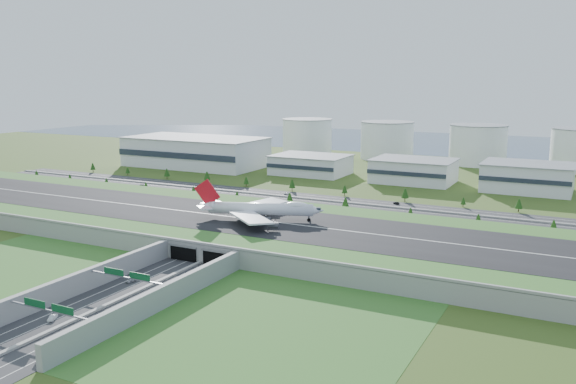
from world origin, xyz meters
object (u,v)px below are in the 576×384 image
at_px(boeing_747, 260,209).
at_px(car_7, 287,194).
at_px(car_0, 131,281).
at_px(car_4, 142,185).
at_px(car_2, 201,276).
at_px(car_3, 73,339).
at_px(car_5, 396,203).
at_px(fuel_tank_a, 307,137).
at_px(car_1, 52,318).

bearing_deg(boeing_747, car_7, 90.63).
bearing_deg(boeing_747, car_0, -115.45).
relative_size(car_4, car_7, 0.78).
bearing_deg(car_0, car_4, 139.09).
distance_m(car_2, car_3, 65.73).
bearing_deg(car_3, car_5, -80.33).
height_order(fuel_tank_a, car_0, fuel_tank_a).
relative_size(car_1, car_4, 1.15).
bearing_deg(car_7, car_0, 25.14).
distance_m(car_0, car_5, 194.39).
relative_size(boeing_747, car_4, 15.21).
bearing_deg(car_7, car_1, 24.25).
bearing_deg(car_0, car_7, 108.37).
xyz_separation_m(boeing_747, car_5, (38.14, 104.20, -12.92)).
bearing_deg(car_7, boeing_747, 36.62).
distance_m(boeing_747, car_2, 69.88).
bearing_deg(car_0, car_3, -56.80).
height_order(car_2, car_3, car_3).
bearing_deg(car_1, car_7, 73.18).
bearing_deg(car_4, boeing_747, -135.99).
xyz_separation_m(boeing_747, car_4, (-145.02, 82.70, -12.92)).
xyz_separation_m(car_0, car_1, (2.30, -39.97, 0.09)).
distance_m(car_0, car_2, 26.80).
height_order(boeing_747, car_3, boeing_747).
height_order(fuel_tank_a, car_2, fuel_tank_a).
xyz_separation_m(car_1, car_5, (44.98, 228.52, -0.08)).
relative_size(car_2, car_3, 0.81).
bearing_deg(car_7, fuel_tank_a, -141.41).
bearing_deg(car_0, car_2, 48.53).
xyz_separation_m(boeing_747, car_0, (-9.14, -84.35, -12.92)).
bearing_deg(car_2, boeing_747, -95.58).
distance_m(boeing_747, car_7, 108.17).
distance_m(car_3, car_4, 267.05).
bearing_deg(car_7, car_2, 32.74).
bearing_deg(fuel_tank_a, car_3, -73.41).
bearing_deg(car_1, car_3, -50.10).
height_order(car_3, car_7, car_3).
relative_size(car_1, car_2, 0.99).
distance_m(car_2, car_4, 217.26).
xyz_separation_m(car_3, car_4, (-156.93, 216.07, -0.15)).
relative_size(car_2, car_5, 1.13).
distance_m(car_1, car_7, 227.27).
height_order(boeing_747, car_7, boeing_747).
distance_m(car_1, car_3, 20.81).
xyz_separation_m(car_1, car_2, (18.66, 56.68, -0.12)).
bearing_deg(car_2, car_0, 23.07).
bearing_deg(car_0, fuel_tank_a, 115.69).
bearing_deg(car_3, car_1, -9.80).
xyz_separation_m(car_3, car_5, (26.24, 237.57, -0.16)).
height_order(boeing_747, car_4, boeing_747).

